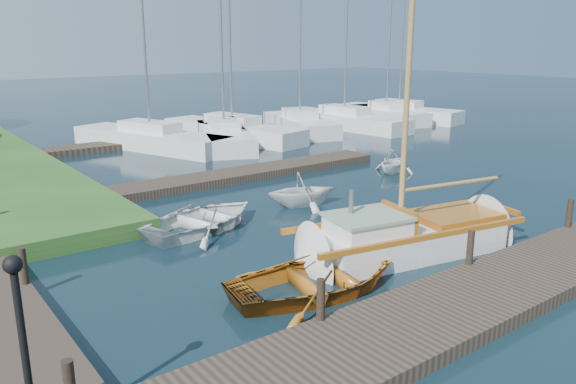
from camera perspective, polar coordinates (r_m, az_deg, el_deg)
ground at (r=16.13m, az=-0.00°, el=-4.12°), size 160.00×160.00×0.00m
near_dock at (r=12.17m, az=17.52°, el=-10.65°), size 18.00×2.20×0.30m
far_dock at (r=22.36m, az=-5.92°, el=1.62°), size 14.00×1.60×0.30m
pontoon at (r=34.46m, az=-2.69°, el=6.38°), size 30.00×1.60×0.30m
mooring_post_1 at (r=10.51m, az=3.35°, el=-10.85°), size 0.16×0.16×0.80m
mooring_post_2 at (r=13.64m, az=18.03°, el=-5.39°), size 0.16×0.16×0.80m
mooring_post_3 at (r=17.38m, az=26.68°, el=-1.93°), size 0.16×0.16×0.80m
mooring_post_4 at (r=13.19m, az=-25.30°, el=-6.82°), size 0.16×0.16×0.80m
lamp_post at (r=8.03m, az=-25.56°, el=-11.62°), size 0.24×0.24×2.44m
sailboat at (r=14.91m, az=12.36°, el=-4.69°), size 7.39×3.27×9.83m
dinghy at (r=12.25m, az=3.00°, el=-8.41°), size 4.44×3.53×0.83m
tender_a at (r=16.48m, az=-8.58°, el=-2.40°), size 4.45×3.67×0.80m
tender_b at (r=18.58m, az=1.49°, el=0.45°), size 2.87×2.66×1.24m
tender_d at (r=23.85m, az=10.66°, el=3.27°), size 2.57×2.40×1.10m
marina_boat_1 at (r=29.63m, az=-13.80°, el=5.35°), size 5.23×9.54×9.63m
marina_boat_2 at (r=29.84m, az=-6.51°, el=5.78°), size 5.00×7.89×10.72m
marina_boat_3 at (r=31.75m, az=-5.68°, el=6.36°), size 4.24×9.55×12.23m
marina_boat_4 at (r=34.16m, az=1.20°, el=7.03°), size 4.17×7.69×10.74m
marina_boat_5 at (r=36.18m, az=5.73°, el=7.39°), size 2.97×9.45×10.56m
marina_boat_6 at (r=39.30m, az=9.95°, el=7.84°), size 3.34×7.15×9.48m
marina_boat_7 at (r=40.59m, az=11.21°, el=8.02°), size 4.07×9.05×12.71m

